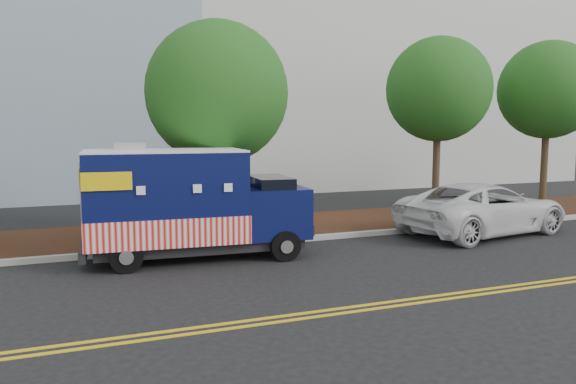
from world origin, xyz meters
name	(u,v)px	position (x,y,z in m)	size (l,w,h in m)	color
ground	(237,259)	(0.00, 0.00, 0.00)	(120.00, 120.00, 0.00)	black
curb	(222,245)	(0.00, 1.40, 0.07)	(120.00, 0.18, 0.15)	#9E9E99
mulch_strip	(205,232)	(0.00, 3.50, 0.07)	(120.00, 4.00, 0.15)	black
centerline_near	(306,313)	(0.00, -4.45, 0.01)	(120.00, 0.10, 0.01)	gold
centerline_far	(312,317)	(0.00, -4.70, 0.01)	(120.00, 0.10, 0.01)	gold
tree_b	(217,93)	(0.27, 2.77, 4.30)	(4.18, 4.18, 6.39)	#38281C
tree_c	(439,90)	(8.44, 3.36, 4.62)	(3.69, 3.69, 6.48)	#38281C
tree_d	(548,90)	(13.08, 2.93, 4.67)	(3.67, 3.67, 6.52)	#38281C
sign_post	(84,211)	(-3.55, 1.64, 1.20)	(0.06, 0.06, 2.40)	#473828
food_truck	(186,207)	(-1.17, 0.45, 1.34)	(5.75, 2.50, 2.96)	black
white_car	(484,208)	(8.10, 0.42, 0.79)	(2.64, 5.71, 1.59)	silver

